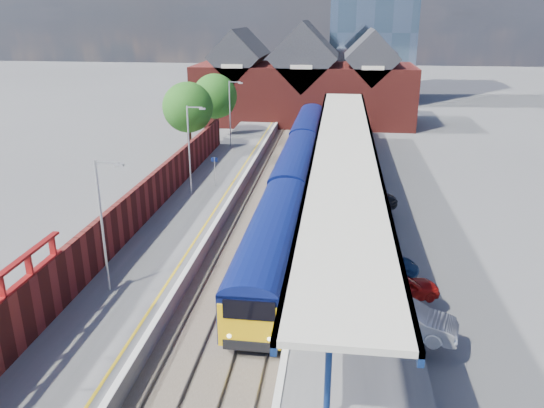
{
  "coord_description": "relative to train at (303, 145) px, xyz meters",
  "views": [
    {
      "loc": [
        4.98,
        -17.24,
        14.58
      ],
      "look_at": [
        0.81,
        15.82,
        2.6
      ],
      "focal_mm": 35.0,
      "sensor_mm": 36.0,
      "label": 1
    }
  ],
  "objects": [
    {
      "name": "train",
      "position": [
        0.0,
        0.0,
        0.0
      ],
      "size": [
        2.93,
        65.92,
        3.45
      ],
      "color": "navy",
      "rests_on": "ground"
    },
    {
      "name": "yellow_line",
      "position": [
        -5.24,
        -15.21,
        -1.12
      ],
      "size": [
        0.14,
        76.0,
        0.01
      ],
      "primitive_type": "cube",
      "color": "yellow",
      "rests_on": "left_platform"
    },
    {
      "name": "ground",
      "position": [
        -1.49,
        -5.21,
        -2.12
      ],
      "size": [
        240.0,
        240.0,
        0.0
      ],
      "primitive_type": "plane",
      "color": "#5B5B5E",
      "rests_on": "ground"
    },
    {
      "name": "station_building",
      "position": [
        -1.49,
        22.79,
        3.33
      ],
      "size": [
        30.0,
        12.12,
        13.78
      ],
      "color": "maroon",
      "rests_on": "ground"
    },
    {
      "name": "parked_car_dark",
      "position": [
        5.76,
        -14.18,
        -0.43
      ],
      "size": [
        5.08,
        2.9,
        1.39
      ],
      "primitive_type": "imported",
      "rotation": [
        0.0,
        0.0,
        1.36
      ],
      "color": "black",
      "rests_on": "right_platform"
    },
    {
      "name": "left_platform",
      "position": [
        -6.99,
        -15.21,
        -1.62
      ],
      "size": [
        5.0,
        76.0,
        1.0
      ],
      "primitive_type": "cube",
      "color": "#565659",
      "rests_on": "ground"
    },
    {
      "name": "parked_car_blue",
      "position": [
        6.12,
        -25.53,
        -0.54
      ],
      "size": [
        4.48,
        2.6,
        1.17
      ],
      "primitive_type": "imported",
      "rotation": [
        0.0,
        0.0,
        1.41
      ],
      "color": "navy",
      "rests_on": "right_platform"
    },
    {
      "name": "tree_near",
      "position": [
        -11.84,
        0.7,
        3.23
      ],
      "size": [
        5.2,
        5.2,
        8.1
      ],
      "color": "#382314",
      "rests_on": "ground"
    },
    {
      "name": "rails",
      "position": [
        -1.49,
        -15.21,
        -2.0
      ],
      "size": [
        4.51,
        76.0,
        0.14
      ],
      "color": "slate",
      "rests_on": "ground"
    },
    {
      "name": "tree_far",
      "position": [
        -10.84,
        8.7,
        3.23
      ],
      "size": [
        5.2,
        5.2,
        8.1
      ],
      "color": "#382314",
      "rests_on": "ground"
    },
    {
      "name": "ballast_bed",
      "position": [
        -1.49,
        -15.21,
        -2.09
      ],
      "size": [
        6.0,
        76.0,
        0.06
      ],
      "primitive_type": "cube",
      "color": "#473D33",
      "rests_on": "ground"
    },
    {
      "name": "lamp_post_b",
      "position": [
        -7.86,
        -29.21,
        2.87
      ],
      "size": [
        1.48,
        0.18,
        7.0
      ],
      "color": "#A5A8AA",
      "rests_on": "left_platform"
    },
    {
      "name": "lamp_post_d",
      "position": [
        -7.86,
        2.79,
        2.87
      ],
      "size": [
        1.48,
        0.18,
        7.0
      ],
      "color": "#A5A8AA",
      "rests_on": "left_platform"
    },
    {
      "name": "right_platform",
      "position": [
        4.51,
        -15.21,
        -1.62
      ],
      "size": [
        6.0,
        76.0,
        1.0
      ],
      "primitive_type": "cube",
      "color": "#565659",
      "rests_on": "ground"
    },
    {
      "name": "parked_car_red",
      "position": [
        7.0,
        -28.26,
        -0.47
      ],
      "size": [
        4.12,
        2.88,
        1.3
      ],
      "primitive_type": "imported",
      "rotation": [
        0.0,
        0.0,
        1.96
      ],
      "color": "#9A100C",
      "rests_on": "right_platform"
    },
    {
      "name": "lamp_post_c",
      "position": [
        -7.86,
        -13.21,
        2.87
      ],
      "size": [
        1.48,
        0.18,
        7.0
      ],
      "color": "#A5A8AA",
      "rests_on": "left_platform"
    },
    {
      "name": "parked_car_silver",
      "position": [
        6.81,
        -31.36,
        -0.36
      ],
      "size": [
        4.86,
        2.65,
        1.52
      ],
      "primitive_type": "imported",
      "rotation": [
        0.0,
        0.0,
        1.33
      ],
      "color": "silver",
      "rests_on": "right_platform"
    },
    {
      "name": "brick_wall",
      "position": [
        -9.59,
        -21.67,
        0.33
      ],
      "size": [
        0.35,
        50.0,
        3.86
      ],
      "color": "maroon",
      "rests_on": "left_platform"
    },
    {
      "name": "coping_left",
      "position": [
        -4.64,
        -15.21,
        -1.1
      ],
      "size": [
        0.3,
        76.0,
        0.05
      ],
      "primitive_type": "cube",
      "color": "silver",
      "rests_on": "left_platform"
    },
    {
      "name": "canopy",
      "position": [
        3.99,
        -13.26,
        3.13
      ],
      "size": [
        4.5,
        52.0,
        4.48
      ],
      "color": "navy",
      "rests_on": "right_platform"
    },
    {
      "name": "coping_right",
      "position": [
        1.66,
        -15.21,
        -1.1
      ],
      "size": [
        0.3,
        76.0,
        0.05
      ],
      "primitive_type": "cube",
      "color": "silver",
      "rests_on": "right_platform"
    },
    {
      "name": "platform_sign",
      "position": [
        -6.49,
        -11.21,
        0.57
      ],
      "size": [
        0.55,
        0.08,
        2.5
      ],
      "color": "#A5A8AA",
      "rests_on": "left_platform"
    }
  ]
}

